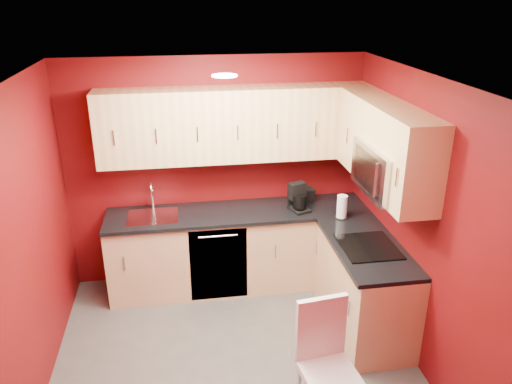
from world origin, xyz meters
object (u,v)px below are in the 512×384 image
object	(u,v)px
napkin_holder	(307,195)
sink	(153,213)
paper_towel	(342,207)
microwave	(388,170)
coffee_maker	(300,198)
dining_chair	(329,368)

from	to	relation	value
napkin_holder	sink	bearing A→B (deg)	-175.85
napkin_holder	paper_towel	world-z (taller)	paper_towel
sink	microwave	bearing A→B (deg)	-25.60
napkin_holder	paper_towel	size ratio (longest dim) A/B	0.61
microwave	coffee_maker	bearing A→B (deg)	121.54
sink	paper_towel	size ratio (longest dim) A/B	2.11
napkin_holder	paper_towel	xyz separation A→B (m)	(0.25, -0.48, 0.05)
microwave	paper_towel	bearing A→B (deg)	103.86
microwave	coffee_maker	size ratio (longest dim) A/B	2.55
coffee_maker	dining_chair	bearing A→B (deg)	-115.71
coffee_maker	napkin_holder	world-z (taller)	coffee_maker
napkin_holder	dining_chair	world-z (taller)	napkin_holder
napkin_holder	paper_towel	bearing A→B (deg)	-62.66
microwave	napkin_holder	xyz separation A→B (m)	(-0.41, 1.13, -0.67)
microwave	paper_towel	size ratio (longest dim) A/B	3.08
coffee_maker	dining_chair	xyz separation A→B (m)	(-0.22, -1.91, -0.56)
coffee_maker	napkin_holder	bearing A→B (deg)	40.25
microwave	napkin_holder	distance (m)	1.37
microwave	sink	xyz separation A→B (m)	(-2.09, 1.00, -0.72)
microwave	coffee_maker	xyz separation A→B (m)	(-0.55, 0.89, -0.60)
coffee_maker	napkin_holder	size ratio (longest dim) A/B	1.97
coffee_maker	dining_chair	distance (m)	2.00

